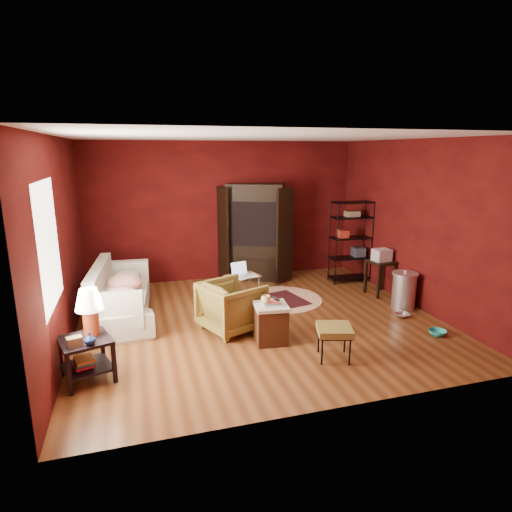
{
  "coord_description": "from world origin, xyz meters",
  "views": [
    {
      "loc": [
        -1.84,
        -6.04,
        2.61
      ],
      "look_at": [
        0.0,
        0.2,
        1.0
      ],
      "focal_mm": 30.0,
      "sensor_mm": 36.0,
      "label": 1
    }
  ],
  "objects_px": {
    "armchair": "(232,304)",
    "hamper": "(271,323)",
    "sofa": "(121,295)",
    "wire_shelving": "(351,238)",
    "tv_armoire": "(255,230)",
    "laptop_desk": "(242,278)",
    "side_table": "(88,326)"
  },
  "relations": [
    {
      "from": "armchair",
      "to": "laptop_desk",
      "type": "relative_size",
      "value": 1.18
    },
    {
      "from": "side_table",
      "to": "hamper",
      "type": "height_order",
      "value": "side_table"
    },
    {
      "from": "sofa",
      "to": "armchair",
      "type": "relative_size",
      "value": 2.45
    },
    {
      "from": "tv_armoire",
      "to": "sofa",
      "type": "bearing_deg",
      "value": -125.19
    },
    {
      "from": "tv_armoire",
      "to": "side_table",
      "type": "bearing_deg",
      "value": -107.56
    },
    {
      "from": "sofa",
      "to": "hamper",
      "type": "distance_m",
      "value": 2.48
    },
    {
      "from": "sofa",
      "to": "tv_armoire",
      "type": "bearing_deg",
      "value": -63.68
    },
    {
      "from": "sofa",
      "to": "side_table",
      "type": "bearing_deg",
      "value": 165.37
    },
    {
      "from": "armchair",
      "to": "wire_shelving",
      "type": "relative_size",
      "value": 0.5
    },
    {
      "from": "sofa",
      "to": "side_table",
      "type": "relative_size",
      "value": 1.87
    },
    {
      "from": "armchair",
      "to": "wire_shelving",
      "type": "xyz_separation_m",
      "value": [
        2.87,
        1.7,
        0.49
      ]
    },
    {
      "from": "hamper",
      "to": "tv_armoire",
      "type": "height_order",
      "value": "tv_armoire"
    },
    {
      "from": "side_table",
      "to": "tv_armoire",
      "type": "height_order",
      "value": "tv_armoire"
    },
    {
      "from": "armchair",
      "to": "side_table",
      "type": "distance_m",
      "value": 2.1
    },
    {
      "from": "armchair",
      "to": "hamper",
      "type": "bearing_deg",
      "value": -165.14
    },
    {
      "from": "laptop_desk",
      "to": "wire_shelving",
      "type": "height_order",
      "value": "wire_shelving"
    },
    {
      "from": "laptop_desk",
      "to": "tv_armoire",
      "type": "height_order",
      "value": "tv_armoire"
    },
    {
      "from": "side_table",
      "to": "wire_shelving",
      "type": "height_order",
      "value": "wire_shelving"
    },
    {
      "from": "wire_shelving",
      "to": "laptop_desk",
      "type": "bearing_deg",
      "value": -165.09
    },
    {
      "from": "sofa",
      "to": "wire_shelving",
      "type": "bearing_deg",
      "value": -84.0
    },
    {
      "from": "laptop_desk",
      "to": "armchair",
      "type": "bearing_deg",
      "value": -127.36
    },
    {
      "from": "hamper",
      "to": "wire_shelving",
      "type": "relative_size",
      "value": 0.38
    },
    {
      "from": "sofa",
      "to": "side_table",
      "type": "distance_m",
      "value": 1.81
    },
    {
      "from": "sofa",
      "to": "hamper",
      "type": "bearing_deg",
      "value": -130.25
    },
    {
      "from": "sofa",
      "to": "armchair",
      "type": "xyz_separation_m",
      "value": [
        1.58,
        -0.9,
        0.02
      ]
    },
    {
      "from": "side_table",
      "to": "hamper",
      "type": "distance_m",
      "value": 2.38
    },
    {
      "from": "sofa",
      "to": "hamper",
      "type": "xyz_separation_m",
      "value": [
        2.01,
        -1.46,
        -0.11
      ]
    },
    {
      "from": "tv_armoire",
      "to": "wire_shelving",
      "type": "height_order",
      "value": "tv_armoire"
    },
    {
      "from": "armchair",
      "to": "side_table",
      "type": "bearing_deg",
      "value": 91.88
    },
    {
      "from": "wire_shelving",
      "to": "tv_armoire",
      "type": "bearing_deg",
      "value": 158.87
    },
    {
      "from": "hamper",
      "to": "wire_shelving",
      "type": "xyz_separation_m",
      "value": [
        2.44,
        2.26,
        0.61
      ]
    },
    {
      "from": "sofa",
      "to": "laptop_desk",
      "type": "bearing_deg",
      "value": -86.96
    }
  ]
}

